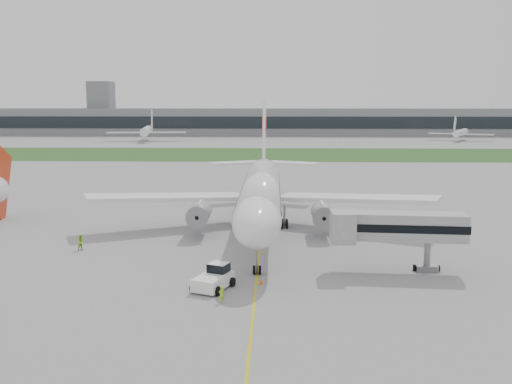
{
  "coord_description": "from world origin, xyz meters",
  "views": [
    {
      "loc": [
        1.66,
        -71.26,
        17.47
      ],
      "look_at": [
        -0.63,
        2.0,
        5.83
      ],
      "focal_mm": 40.0,
      "sensor_mm": 36.0,
      "label": 1
    }
  ],
  "objects_px": {
    "airliner": "(261,190)",
    "ground_crew_near": "(221,294)",
    "jet_bridge": "(393,227)",
    "pushback_tug": "(215,278)"
  },
  "relations": [
    {
      "from": "airliner",
      "to": "pushback_tug",
      "type": "relative_size",
      "value": 10.91
    },
    {
      "from": "airliner",
      "to": "ground_crew_near",
      "type": "distance_m",
      "value": 28.93
    },
    {
      "from": "ground_crew_near",
      "to": "jet_bridge",
      "type": "bearing_deg",
      "value": 168.66
    },
    {
      "from": "airliner",
      "to": "jet_bridge",
      "type": "relative_size",
      "value": 3.87
    },
    {
      "from": "airliner",
      "to": "ground_crew_near",
      "type": "height_order",
      "value": "airliner"
    },
    {
      "from": "airliner",
      "to": "jet_bridge",
      "type": "xyz_separation_m",
      "value": [
        13.99,
        -18.54,
        -0.94
      ]
    },
    {
      "from": "jet_bridge",
      "to": "pushback_tug",
      "type": "bearing_deg",
      "value": -157.22
    },
    {
      "from": "pushback_tug",
      "to": "jet_bridge",
      "type": "distance_m",
      "value": 19.16
    },
    {
      "from": "airliner",
      "to": "jet_bridge",
      "type": "height_order",
      "value": "airliner"
    },
    {
      "from": "airliner",
      "to": "jet_bridge",
      "type": "distance_m",
      "value": 23.25
    }
  ]
}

